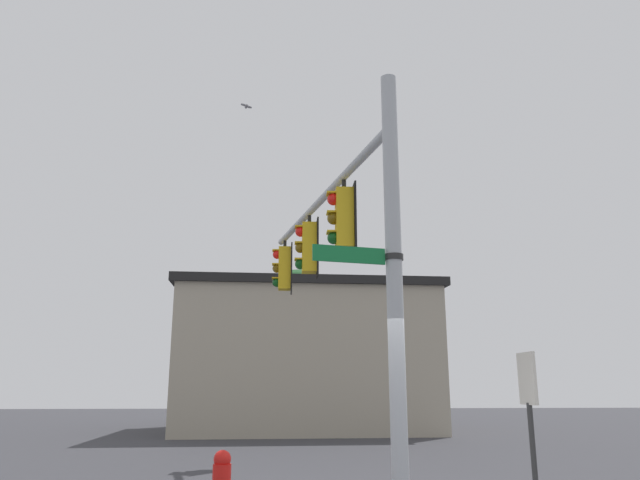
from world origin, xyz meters
TOP-DOWN VIEW (x-y plane):
  - signal_pole at (0.00, 0.00)m, footprint 0.22×0.22m
  - mast_arm at (3.51, 0.80)m, footprint 7.05×1.74m
  - traffic_light_nearest_pole at (2.03, 0.48)m, footprint 0.54×0.49m
  - traffic_light_mid_inner at (4.30, 1.00)m, footprint 0.54×0.49m
  - traffic_light_mid_outer at (6.57, 1.51)m, footprint 0.54×0.49m
  - street_name_sign at (-0.08, 0.35)m, footprint 0.40×1.25m
  - bird_flying at (4.75, 2.42)m, footprint 0.21×0.26m
  - storefront_building at (16.01, 0.69)m, footprint 8.71×10.01m
  - tree_by_storefront at (20.01, 0.81)m, footprint 4.19×4.19m
  - historical_marker at (1.01, -2.13)m, footprint 0.60×0.08m

SIDE VIEW (x-z plane):
  - historical_marker at x=1.01m, z-range 0.34..2.47m
  - storefront_building at x=16.01m, z-range 0.01..5.40m
  - signal_pole at x=0.00m, z-range 0.00..6.05m
  - street_name_sign at x=-0.08m, z-range 3.23..3.45m
  - traffic_light_nearest_pole at x=2.03m, z-range 3.81..5.13m
  - traffic_light_mid_inner at x=4.30m, z-range 3.81..5.13m
  - traffic_light_mid_outer at x=6.57m, z-range 3.81..5.13m
  - tree_by_storefront at x=20.01m, z-range 1.41..8.46m
  - mast_arm at x=3.51m, z-range 5.17..5.31m
  - bird_flying at x=4.75m, z-range 7.86..7.94m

